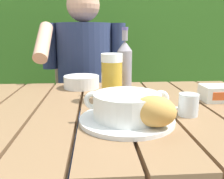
% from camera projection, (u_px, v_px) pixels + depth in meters
% --- Properties ---
extents(dining_table, '(1.26, 0.83, 0.73)m').
position_uv_depth(dining_table, '(101.00, 134.00, 0.85)').
color(dining_table, brown).
rests_on(dining_table, ground_plane).
extents(hedge_backdrop, '(3.81, 0.77, 2.58)m').
position_uv_depth(hedge_backdrop, '(104.00, 39.00, 2.48)').
color(hedge_backdrop, '#356920').
rests_on(hedge_backdrop, ground_plane).
extents(chair_near_diner, '(0.45, 0.41, 1.02)m').
position_uv_depth(chair_near_diner, '(86.00, 104.00, 1.70)').
color(chair_near_diner, brown).
rests_on(chair_near_diner, ground_plane).
extents(person_eating, '(0.48, 0.47, 1.23)m').
position_uv_depth(person_eating, '(84.00, 75.00, 1.46)').
color(person_eating, navy).
rests_on(person_eating, ground_plane).
extents(serving_plate, '(0.27, 0.27, 0.01)m').
position_uv_depth(serving_plate, '(127.00, 120.00, 0.69)').
color(serving_plate, white).
rests_on(serving_plate, dining_table).
extents(soup_bowl, '(0.24, 0.19, 0.08)m').
position_uv_depth(soup_bowl, '(127.00, 105.00, 0.68)').
color(soup_bowl, white).
rests_on(soup_bowl, serving_plate).
extents(bread_roll, '(0.13, 0.12, 0.08)m').
position_uv_depth(bread_roll, '(154.00, 111.00, 0.62)').
color(bread_roll, gold).
rests_on(bread_roll, serving_plate).
extents(beer_glass, '(0.08, 0.08, 0.17)m').
position_uv_depth(beer_glass, '(112.00, 78.00, 0.88)').
color(beer_glass, gold).
rests_on(beer_glass, dining_table).
extents(beer_bottle, '(0.06, 0.06, 0.26)m').
position_uv_depth(beer_bottle, '(125.00, 68.00, 0.96)').
color(beer_bottle, gray).
rests_on(beer_bottle, dining_table).
extents(water_glass_small, '(0.06, 0.06, 0.07)m').
position_uv_depth(water_glass_small, '(188.00, 105.00, 0.74)').
color(water_glass_small, silver).
rests_on(water_glass_small, dining_table).
extents(butter_tub, '(0.12, 0.09, 0.06)m').
position_uv_depth(butter_tub, '(218.00, 93.00, 0.90)').
color(butter_tub, white).
rests_on(butter_tub, dining_table).
extents(table_knife, '(0.15, 0.07, 0.01)m').
position_uv_depth(table_knife, '(170.00, 107.00, 0.81)').
color(table_knife, silver).
rests_on(table_knife, dining_table).
extents(diner_bowl, '(0.16, 0.16, 0.05)m').
position_uv_depth(diner_bowl, '(82.00, 82.00, 1.11)').
color(diner_bowl, white).
rests_on(diner_bowl, dining_table).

